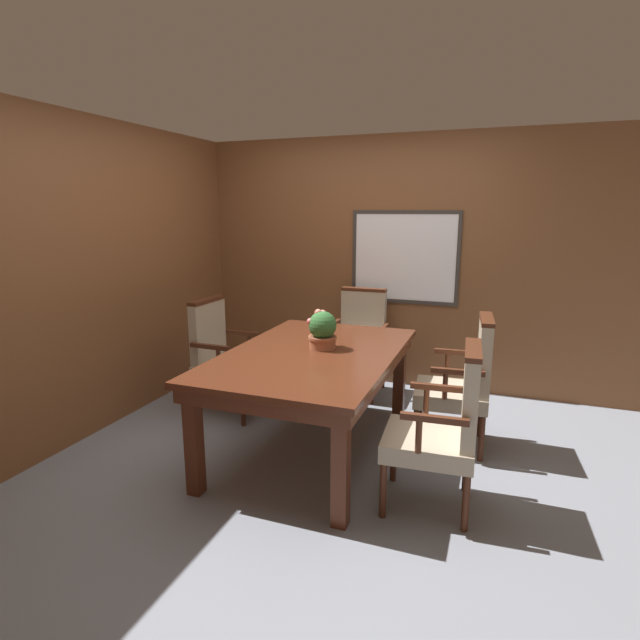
{
  "coord_description": "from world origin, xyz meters",
  "views": [
    {
      "loc": [
        1.26,
        -3.15,
        1.75
      ],
      "look_at": [
        0.02,
        0.2,
        0.96
      ],
      "focal_mm": 28.0,
      "sensor_mm": 36.0,
      "label": 1
    }
  ],
  "objects_px": {
    "chair_right_far": "(463,380)",
    "chair_head_far": "(359,339)",
    "dining_table": "(313,364)",
    "potted_plant": "(322,330)",
    "chair_right_near": "(444,425)",
    "chair_left_far": "(222,354)"
  },
  "relations": [
    {
      "from": "chair_right_far",
      "to": "chair_left_far",
      "type": "distance_m",
      "value": 2.02
    },
    {
      "from": "chair_left_far",
      "to": "chair_right_near",
      "type": "height_order",
      "value": "same"
    },
    {
      "from": "dining_table",
      "to": "chair_head_far",
      "type": "xyz_separation_m",
      "value": [
        -0.02,
        1.32,
        -0.14
      ]
    },
    {
      "from": "chair_right_far",
      "to": "potted_plant",
      "type": "bearing_deg",
      "value": -76.26
    },
    {
      "from": "dining_table",
      "to": "chair_right_far",
      "type": "relative_size",
      "value": 1.82
    },
    {
      "from": "dining_table",
      "to": "potted_plant",
      "type": "xyz_separation_m",
      "value": [
        0.03,
        0.11,
        0.23
      ]
    },
    {
      "from": "chair_right_near",
      "to": "chair_head_far",
      "type": "distance_m",
      "value": 2.01
    },
    {
      "from": "potted_plant",
      "to": "chair_right_near",
      "type": "bearing_deg",
      "value": -29.12
    },
    {
      "from": "potted_plant",
      "to": "chair_head_far",
      "type": "bearing_deg",
      "value": 92.72
    },
    {
      "from": "dining_table",
      "to": "potted_plant",
      "type": "height_order",
      "value": "potted_plant"
    },
    {
      "from": "chair_right_far",
      "to": "potted_plant",
      "type": "xyz_separation_m",
      "value": [
        -0.99,
        -0.33,
        0.37
      ]
    },
    {
      "from": "chair_right_near",
      "to": "potted_plant",
      "type": "height_order",
      "value": "potted_plant"
    },
    {
      "from": "chair_right_near",
      "to": "chair_head_far",
      "type": "relative_size",
      "value": 1.0
    },
    {
      "from": "chair_right_near",
      "to": "potted_plant",
      "type": "xyz_separation_m",
      "value": [
        -0.95,
        0.53,
        0.37
      ]
    },
    {
      "from": "chair_right_far",
      "to": "dining_table",
      "type": "bearing_deg",
      "value": -71.46
    },
    {
      "from": "potted_plant",
      "to": "dining_table",
      "type": "bearing_deg",
      "value": -107.19
    },
    {
      "from": "chair_right_near",
      "to": "chair_right_far",
      "type": "bearing_deg",
      "value": 173.47
    },
    {
      "from": "dining_table",
      "to": "chair_left_far",
      "type": "distance_m",
      "value": 1.08
    },
    {
      "from": "chair_right_near",
      "to": "dining_table",
      "type": "bearing_deg",
      "value": -116.98
    },
    {
      "from": "chair_right_far",
      "to": "chair_head_far",
      "type": "relative_size",
      "value": 1.0
    },
    {
      "from": "dining_table",
      "to": "chair_right_near",
      "type": "height_order",
      "value": "chair_right_near"
    },
    {
      "from": "chair_right_far",
      "to": "potted_plant",
      "type": "relative_size",
      "value": 3.46
    }
  ]
}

